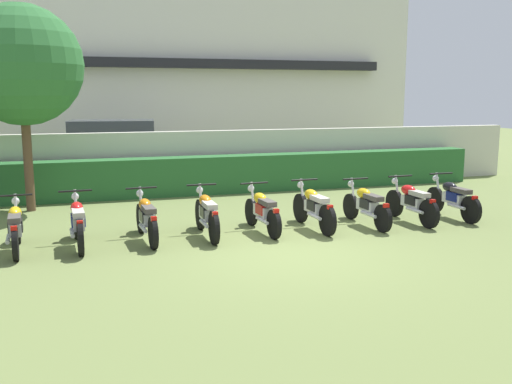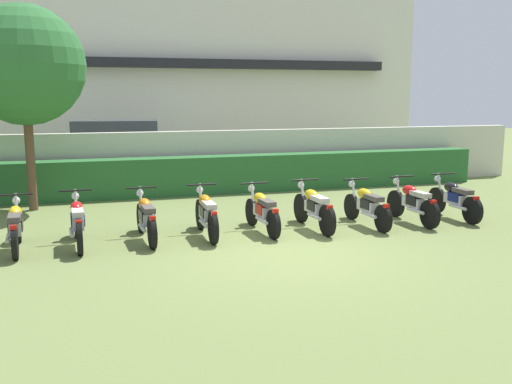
% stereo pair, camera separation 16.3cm
% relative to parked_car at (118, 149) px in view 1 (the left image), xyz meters
% --- Properties ---
extents(ground, '(60.00, 60.00, 0.00)m').
position_rel_parked_car_xyz_m(ground, '(2.06, -10.43, -0.94)').
color(ground, olive).
extents(building, '(21.67, 6.50, 7.40)m').
position_rel_parked_car_xyz_m(building, '(2.06, 6.32, 2.76)').
color(building, silver).
rests_on(building, ground).
extents(compound_wall, '(20.58, 0.30, 1.70)m').
position_rel_parked_car_xyz_m(compound_wall, '(2.06, -3.34, -0.09)').
color(compound_wall, beige).
rests_on(compound_wall, ground).
extents(hedge_row, '(16.47, 0.70, 1.04)m').
position_rel_parked_car_xyz_m(hedge_row, '(2.06, -4.04, -0.42)').
color(hedge_row, '#28602D').
rests_on(hedge_row, ground).
extents(parked_car, '(4.70, 2.55, 1.89)m').
position_rel_parked_car_xyz_m(parked_car, '(0.00, 0.00, 0.00)').
color(parked_car, silver).
rests_on(parked_car, ground).
extents(tree_far_side, '(2.76, 2.76, 4.77)m').
position_rel_parked_car_xyz_m(tree_far_side, '(-2.44, -5.12, 2.44)').
color(tree_far_side, brown).
rests_on(tree_far_side, ground).
extents(motorcycle_in_row_0, '(0.60, 1.81, 0.95)m').
position_rel_parked_car_xyz_m(motorcycle_in_row_0, '(-2.46, -8.88, -0.50)').
color(motorcycle_in_row_0, black).
rests_on(motorcycle_in_row_0, ground).
extents(motorcycle_in_row_1, '(0.60, 1.89, 0.97)m').
position_rel_parked_car_xyz_m(motorcycle_in_row_1, '(-1.42, -8.88, -0.48)').
color(motorcycle_in_row_1, black).
rests_on(motorcycle_in_row_1, ground).
extents(motorcycle_in_row_2, '(0.60, 1.90, 0.95)m').
position_rel_parked_car_xyz_m(motorcycle_in_row_2, '(-0.19, -8.81, -0.49)').
color(motorcycle_in_row_2, black).
rests_on(motorcycle_in_row_2, ground).
extents(motorcycle_in_row_3, '(0.60, 1.88, 0.97)m').
position_rel_parked_car_xyz_m(motorcycle_in_row_3, '(0.96, -8.84, -0.48)').
color(motorcycle_in_row_3, black).
rests_on(motorcycle_in_row_3, ground).
extents(motorcycle_in_row_4, '(0.60, 1.82, 0.94)m').
position_rel_parked_car_xyz_m(motorcycle_in_row_4, '(2.11, -8.81, -0.50)').
color(motorcycle_in_row_4, black).
rests_on(motorcycle_in_row_4, ground).
extents(motorcycle_in_row_5, '(0.60, 1.92, 0.97)m').
position_rel_parked_car_xyz_m(motorcycle_in_row_5, '(3.19, -8.89, -0.48)').
color(motorcycle_in_row_5, black).
rests_on(motorcycle_in_row_5, ground).
extents(motorcycle_in_row_6, '(0.60, 1.89, 0.94)m').
position_rel_parked_car_xyz_m(motorcycle_in_row_6, '(4.37, -8.94, -0.50)').
color(motorcycle_in_row_6, black).
rests_on(motorcycle_in_row_6, ground).
extents(motorcycle_in_row_7, '(0.60, 1.87, 0.96)m').
position_rel_parked_car_xyz_m(motorcycle_in_row_7, '(5.45, -8.95, -0.49)').
color(motorcycle_in_row_7, black).
rests_on(motorcycle_in_row_7, ground).
extents(motorcycle_in_row_8, '(0.60, 1.87, 0.96)m').
position_rel_parked_car_xyz_m(motorcycle_in_row_8, '(6.57, -8.85, -0.49)').
color(motorcycle_in_row_8, black).
rests_on(motorcycle_in_row_8, ground).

